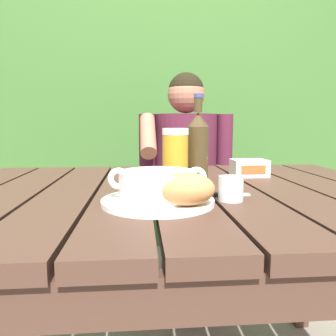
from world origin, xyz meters
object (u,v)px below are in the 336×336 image
at_px(person_eating, 186,169).
at_px(butter_tub, 249,168).
at_px(beer_glass, 174,157).
at_px(water_glass_small, 231,188).
at_px(serving_plate, 158,201).
at_px(chair_near_diner, 182,203).
at_px(table_knife, 217,195).
at_px(beer_bottle, 198,146).
at_px(bread_roll, 186,189).
at_px(soup_bowl, 158,184).

bearing_deg(person_eating, butter_tub, -74.52).
relative_size(beer_glass, water_glass_small, 2.82).
bearing_deg(beer_glass, serving_plate, -105.00).
distance_m(chair_near_diner, beer_glass, 0.97).
relative_size(butter_tub, table_knife, 0.85).
relative_size(beer_bottle, butter_tub, 2.28).
xyz_separation_m(serving_plate, bread_roll, (0.06, -0.07, 0.04)).
xyz_separation_m(soup_bowl, butter_tub, (0.34, 0.38, -0.02)).
height_order(water_glass_small, butter_tub, water_glass_small).
xyz_separation_m(soup_bowl, table_knife, (0.15, 0.06, -0.04)).
bearing_deg(butter_tub, water_glass_small, -114.67).
bearing_deg(table_knife, beer_bottle, 93.62).
xyz_separation_m(bread_roll, beer_bottle, (0.08, 0.34, 0.07)).
bearing_deg(beer_glass, beer_bottle, 33.86).
distance_m(serving_plate, beer_glass, 0.24).
height_order(person_eating, soup_bowl, person_eating).
bearing_deg(chair_near_diner, water_glass_small, -91.06).
xyz_separation_m(chair_near_diner, bread_roll, (-0.14, -1.18, 0.32)).
relative_size(serving_plate, butter_tub, 2.17).
bearing_deg(soup_bowl, table_knife, 22.85).
height_order(soup_bowl, bread_roll, soup_bowl).
bearing_deg(water_glass_small, soup_bowl, -174.81).
height_order(bread_roll, table_knife, bread_roll).
bearing_deg(serving_plate, water_glass_small, 5.19).
relative_size(beer_glass, butter_tub, 1.42).
relative_size(bread_roll, table_knife, 0.90).
relative_size(chair_near_diner, beer_glass, 5.37).
xyz_separation_m(serving_plate, beer_bottle, (0.14, 0.28, 0.11)).
xyz_separation_m(bread_roll, butter_tub, (0.29, 0.44, -0.02)).
distance_m(chair_near_diner, person_eating, 0.30).
bearing_deg(person_eating, water_glass_small, -91.10).
height_order(serving_plate, water_glass_small, water_glass_small).
bearing_deg(butter_tub, soup_bowl, -132.20).
xyz_separation_m(beer_bottle, butter_tub, (0.20, 0.10, -0.09)).
bearing_deg(chair_near_diner, soup_bowl, -100.04).
bearing_deg(soup_bowl, serving_plate, 63.43).
relative_size(serving_plate, soup_bowl, 1.15).
distance_m(soup_bowl, water_glass_small, 0.18).
xyz_separation_m(soup_bowl, beer_glass, (0.06, 0.22, 0.04)).
distance_m(person_eating, serving_plate, 0.94).
distance_m(beer_glass, table_knife, 0.20).
distance_m(serving_plate, bread_roll, 0.10).
relative_size(bread_roll, water_glass_small, 2.09).
distance_m(chair_near_diner, butter_tub, 0.81).
bearing_deg(serving_plate, person_eating, 78.05).
distance_m(serving_plate, table_knife, 0.17).
relative_size(person_eating, beer_bottle, 4.33).
relative_size(soup_bowl, bread_roll, 1.80).
bearing_deg(water_glass_small, beer_glass, 119.64).
bearing_deg(table_knife, chair_near_diner, 87.66).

